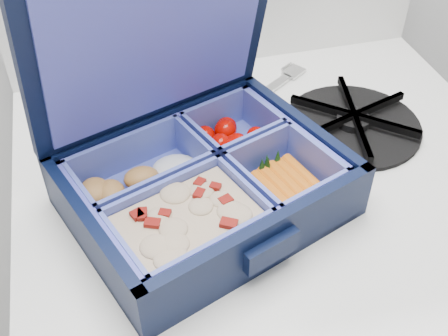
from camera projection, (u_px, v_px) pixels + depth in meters
name	position (u px, v px, depth m)	size (l,w,h in m)	color
bento_box	(205.00, 185.00, 0.54)	(0.25, 0.19, 0.06)	black
burner_grate	(353.00, 119.00, 0.65)	(0.16, 0.16, 0.02)	black
burner_grate_rear	(141.00, 113.00, 0.66)	(0.17, 0.17, 0.02)	black
fork	(254.00, 100.00, 0.69)	(0.02, 0.18, 0.01)	#BEBEBE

